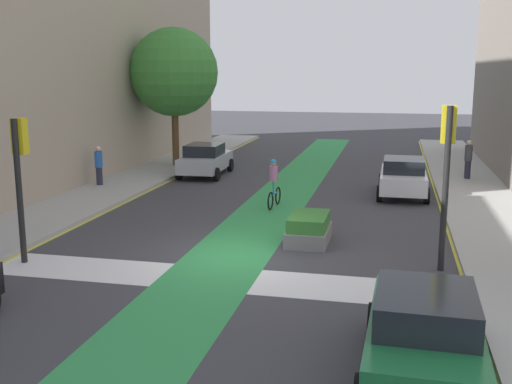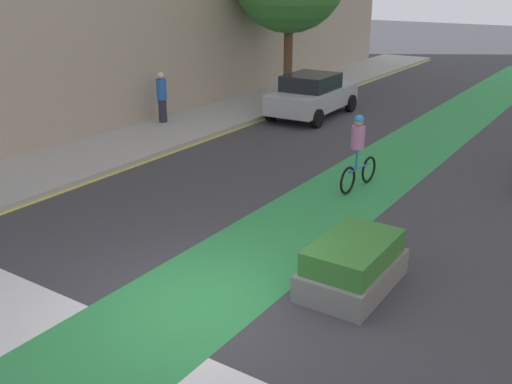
{
  "view_description": "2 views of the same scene",
  "coord_description": "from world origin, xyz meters",
  "px_view_note": "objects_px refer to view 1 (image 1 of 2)",
  "views": [
    {
      "loc": [
        4.13,
        -15.97,
        5.09
      ],
      "look_at": [
        -0.04,
        2.62,
        1.3
      ],
      "focal_mm": 43.1,
      "sensor_mm": 36.0,
      "label": 1
    },
    {
      "loc": [
        5.2,
        -6.31,
        4.92
      ],
      "look_at": [
        -0.26,
        1.94,
        1.23
      ],
      "focal_mm": 40.97,
      "sensor_mm": 36.0,
      "label": 2
    }
  ],
  "objects_px": {
    "traffic_signal_near_right": "(447,156)",
    "street_tree_near": "(174,72)",
    "pedestrian_sidewalk_right_b": "(468,159)",
    "traffic_signal_near_left": "(20,162)",
    "cyclist_in_lane": "(274,182)",
    "pedestrian_sidewalk_left_a": "(99,165)",
    "median_planter": "(309,229)",
    "car_white_right_far": "(403,176)",
    "car_green_right_near": "(424,332)",
    "car_silver_left_far": "(205,159)"
  },
  "relations": [
    {
      "from": "pedestrian_sidewalk_right_b",
      "to": "median_planter",
      "type": "distance_m",
      "value": 13.15
    },
    {
      "from": "traffic_signal_near_left",
      "to": "pedestrian_sidewalk_left_a",
      "type": "relative_size",
      "value": 2.27
    },
    {
      "from": "car_green_right_near",
      "to": "car_silver_left_far",
      "type": "height_order",
      "value": "same"
    },
    {
      "from": "traffic_signal_near_right",
      "to": "cyclist_in_lane",
      "type": "xyz_separation_m",
      "value": [
        -5.64,
        6.21,
        -2.0
      ]
    },
    {
      "from": "traffic_signal_near_left",
      "to": "pedestrian_sidewalk_left_a",
      "type": "distance_m",
      "value": 10.64
    },
    {
      "from": "traffic_signal_near_right",
      "to": "street_tree_near",
      "type": "distance_m",
      "value": 19.33
    },
    {
      "from": "car_silver_left_far",
      "to": "cyclist_in_lane",
      "type": "relative_size",
      "value": 2.3
    },
    {
      "from": "traffic_signal_near_right",
      "to": "street_tree_near",
      "type": "height_order",
      "value": "street_tree_near"
    },
    {
      "from": "pedestrian_sidewalk_right_b",
      "to": "street_tree_near",
      "type": "bearing_deg",
      "value": 176.06
    },
    {
      "from": "median_planter",
      "to": "pedestrian_sidewalk_right_b",
      "type": "bearing_deg",
      "value": 63.88
    },
    {
      "from": "traffic_signal_near_right",
      "to": "pedestrian_sidewalk_left_a",
      "type": "height_order",
      "value": "traffic_signal_near_right"
    },
    {
      "from": "car_green_right_near",
      "to": "pedestrian_sidewalk_right_b",
      "type": "height_order",
      "value": "pedestrian_sidewalk_right_b"
    },
    {
      "from": "pedestrian_sidewalk_left_a",
      "to": "traffic_signal_near_right",
      "type": "bearing_deg",
      "value": -31.08
    },
    {
      "from": "pedestrian_sidewalk_left_a",
      "to": "median_planter",
      "type": "relative_size",
      "value": 0.84
    },
    {
      "from": "cyclist_in_lane",
      "to": "pedestrian_sidewalk_right_b",
      "type": "bearing_deg",
      "value": 43.59
    },
    {
      "from": "car_silver_left_far",
      "to": "pedestrian_sidewalk_left_a",
      "type": "xyz_separation_m",
      "value": [
        -3.56,
        -4.16,
        0.22
      ]
    },
    {
      "from": "median_planter",
      "to": "street_tree_near",
      "type": "bearing_deg",
      "value": 124.64
    },
    {
      "from": "pedestrian_sidewalk_right_b",
      "to": "traffic_signal_near_left",
      "type": "bearing_deg",
      "value": -130.34
    },
    {
      "from": "car_white_right_far",
      "to": "pedestrian_sidewalk_right_b",
      "type": "height_order",
      "value": "pedestrian_sidewalk_right_b"
    },
    {
      "from": "car_silver_left_far",
      "to": "pedestrian_sidewalk_right_b",
      "type": "height_order",
      "value": "pedestrian_sidewalk_right_b"
    },
    {
      "from": "pedestrian_sidewalk_right_b",
      "to": "median_planter",
      "type": "relative_size",
      "value": 0.89
    },
    {
      "from": "car_green_right_near",
      "to": "street_tree_near",
      "type": "distance_m",
      "value": 24.14
    },
    {
      "from": "median_planter",
      "to": "car_silver_left_far",
      "type": "bearing_deg",
      "value": 121.47
    },
    {
      "from": "car_white_right_far",
      "to": "median_planter",
      "type": "height_order",
      "value": "car_white_right_far"
    },
    {
      "from": "car_white_right_far",
      "to": "pedestrian_sidewalk_left_a",
      "type": "xyz_separation_m",
      "value": [
        -12.96,
        -1.24,
        0.22
      ]
    },
    {
      "from": "traffic_signal_near_right",
      "to": "cyclist_in_lane",
      "type": "relative_size",
      "value": 2.28
    },
    {
      "from": "pedestrian_sidewalk_left_a",
      "to": "car_white_right_far",
      "type": "bearing_deg",
      "value": 5.45
    },
    {
      "from": "car_white_right_far",
      "to": "car_silver_left_far",
      "type": "distance_m",
      "value": 9.85
    },
    {
      "from": "traffic_signal_near_right",
      "to": "car_white_right_far",
      "type": "distance_m",
      "value": 9.86
    },
    {
      "from": "traffic_signal_near_right",
      "to": "car_white_right_far",
      "type": "relative_size",
      "value": 1.01
    },
    {
      "from": "car_green_right_near",
      "to": "pedestrian_sidewalk_right_b",
      "type": "relative_size",
      "value": 2.38
    },
    {
      "from": "traffic_signal_near_left",
      "to": "car_white_right_far",
      "type": "relative_size",
      "value": 0.92
    },
    {
      "from": "traffic_signal_near_left",
      "to": "pedestrian_sidewalk_right_b",
      "type": "distance_m",
      "value": 20.15
    },
    {
      "from": "car_green_right_near",
      "to": "car_silver_left_far",
      "type": "xyz_separation_m",
      "value": [
        -9.57,
        18.56,
        0.0
      ]
    },
    {
      "from": "traffic_signal_near_right",
      "to": "street_tree_near",
      "type": "relative_size",
      "value": 0.59
    },
    {
      "from": "traffic_signal_near_right",
      "to": "cyclist_in_lane",
      "type": "bearing_deg",
      "value": 132.25
    },
    {
      "from": "car_green_right_near",
      "to": "street_tree_near",
      "type": "bearing_deg",
      "value": 119.88
    },
    {
      "from": "car_green_right_near",
      "to": "pedestrian_sidewalk_left_a",
      "type": "bearing_deg",
      "value": 132.38
    },
    {
      "from": "car_silver_left_far",
      "to": "traffic_signal_near_left",
      "type": "bearing_deg",
      "value": -92.59
    },
    {
      "from": "car_green_right_near",
      "to": "pedestrian_sidewalk_left_a",
      "type": "xyz_separation_m",
      "value": [
        -13.13,
        14.39,
        0.22
      ]
    },
    {
      "from": "traffic_signal_near_left",
      "to": "car_white_right_far",
      "type": "distance_m",
      "value": 15.26
    },
    {
      "from": "pedestrian_sidewalk_left_a",
      "to": "pedestrian_sidewalk_right_b",
      "type": "relative_size",
      "value": 0.95
    },
    {
      "from": "traffic_signal_near_left",
      "to": "car_white_right_far",
      "type": "height_order",
      "value": "traffic_signal_near_left"
    },
    {
      "from": "traffic_signal_near_right",
      "to": "car_white_right_far",
      "type": "xyz_separation_m",
      "value": [
        -0.87,
        9.58,
        -2.17
      ]
    },
    {
      "from": "street_tree_near",
      "to": "car_silver_left_far",
      "type": "bearing_deg",
      "value": -42.22
    },
    {
      "from": "traffic_signal_near_right",
      "to": "cyclist_in_lane",
      "type": "distance_m",
      "value": 8.62
    },
    {
      "from": "pedestrian_sidewalk_right_b",
      "to": "median_planter",
      "type": "xyz_separation_m",
      "value": [
        -5.78,
        -11.79,
        -0.66
      ]
    },
    {
      "from": "traffic_signal_near_right",
      "to": "street_tree_near",
      "type": "bearing_deg",
      "value": 130.74
    },
    {
      "from": "median_planter",
      "to": "car_white_right_far",
      "type": "bearing_deg",
      "value": 70.08
    },
    {
      "from": "traffic_signal_near_left",
      "to": "pedestrian_sidewalk_left_a",
      "type": "xyz_separation_m",
      "value": [
        -2.92,
        10.09,
        -1.7
      ]
    }
  ]
}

